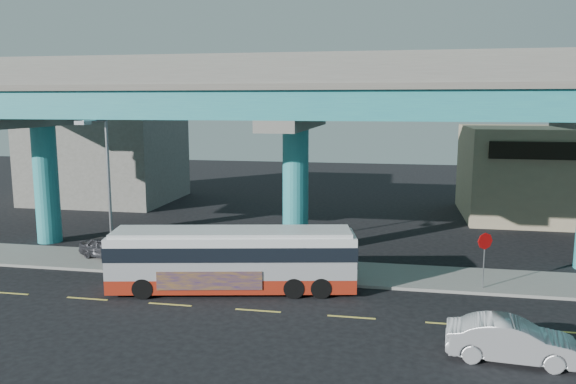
% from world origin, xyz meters
% --- Properties ---
extents(ground, '(120.00, 120.00, 0.00)m').
position_xyz_m(ground, '(0.00, 0.00, 0.00)').
color(ground, black).
rests_on(ground, ground).
extents(sidewalk, '(70.00, 4.00, 0.15)m').
position_xyz_m(sidewalk, '(0.00, 5.50, 0.07)').
color(sidewalk, gray).
rests_on(sidewalk, ground).
extents(lane_markings, '(58.00, 0.12, 0.01)m').
position_xyz_m(lane_markings, '(-0.00, -0.30, 0.01)').
color(lane_markings, '#D8C64C').
rests_on(lane_markings, ground).
extents(viaduct, '(52.00, 12.40, 11.70)m').
position_xyz_m(viaduct, '(-0.00, 9.11, 9.14)').
color(viaduct, teal).
rests_on(viaduct, ground).
extents(building_beige, '(14.00, 10.23, 7.00)m').
position_xyz_m(building_beige, '(18.00, 22.98, 3.51)').
color(building_beige, tan).
rests_on(building_beige, ground).
extents(building_concrete, '(12.00, 10.00, 9.00)m').
position_xyz_m(building_concrete, '(-20.00, 24.00, 4.50)').
color(building_concrete, gray).
rests_on(building_concrete, ground).
extents(transit_bus, '(11.78, 4.68, 2.96)m').
position_xyz_m(transit_bus, '(-1.77, 2.04, 1.62)').
color(transit_bus, '#A22513').
rests_on(transit_bus, ground).
extents(sedan, '(2.33, 4.69, 1.45)m').
position_xyz_m(sedan, '(9.73, -3.21, 0.73)').
color(sedan, '#A4A5A9').
rests_on(sedan, ground).
extents(parked_car, '(3.45, 4.32, 1.19)m').
position_xyz_m(parked_car, '(-10.16, 5.65, 0.75)').
color(parked_car, '#323137').
rests_on(parked_car, sidewalk).
extents(street_lamp, '(0.50, 2.59, 8.01)m').
position_xyz_m(street_lamp, '(-8.98, 3.43, 5.34)').
color(street_lamp, gray).
rests_on(street_lamp, sidewalk).
extents(stop_sign, '(0.72, 0.41, 2.68)m').
position_xyz_m(stop_sign, '(9.86, 4.18, 2.09)').
color(stop_sign, gray).
rests_on(stop_sign, sidewalk).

